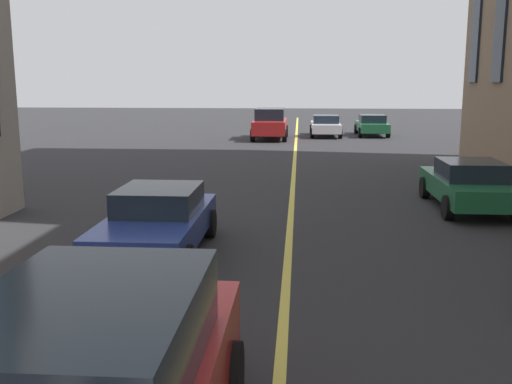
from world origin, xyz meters
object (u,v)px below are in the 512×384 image
(car_green_far, at_px, (468,184))
(car_red_near, at_px, (270,123))
(car_green_trailing, at_px, (372,125))
(car_blue_mid, at_px, (158,221))
(car_white_oncoming, at_px, (326,125))

(car_green_far, xyz_separation_m, car_red_near, (19.60, 6.51, 0.27))
(car_green_trailing, xyz_separation_m, car_red_near, (-2.83, 6.51, 0.27))
(car_blue_mid, xyz_separation_m, car_green_trailing, (27.39, -7.57, 0.00))
(car_green_far, height_order, car_red_near, car_red_near)
(car_blue_mid, height_order, car_green_trailing, same)
(car_white_oncoming, distance_m, car_blue_mid, 27.07)
(car_white_oncoming, distance_m, car_green_trailing, 3.11)
(car_green_far, distance_m, car_green_trailing, 22.43)
(car_white_oncoming, bearing_deg, car_blue_mid, 170.35)
(car_white_oncoming, xyz_separation_m, car_blue_mid, (-26.68, 4.54, 0.00))
(car_green_trailing, bearing_deg, car_white_oncoming, 103.12)
(car_green_trailing, height_order, car_red_near, car_red_near)
(car_white_oncoming, height_order, car_green_trailing, same)
(car_green_far, relative_size, car_blue_mid, 1.00)
(car_green_far, distance_m, car_blue_mid, 9.05)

